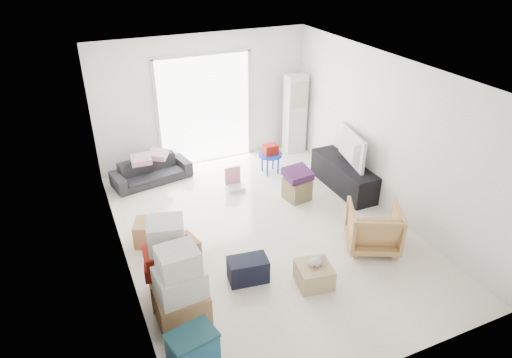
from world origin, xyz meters
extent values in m
cube|color=silver|center=(0.00, 0.00, -0.12)|extent=(4.50, 6.00, 0.24)
cube|color=white|center=(0.00, 0.00, 2.82)|extent=(4.50, 6.00, 0.24)
cube|color=white|center=(0.00, 3.12, 1.35)|extent=(4.50, 0.24, 2.70)
cube|color=white|center=(0.00, -3.12, 1.35)|extent=(4.50, 0.24, 2.70)
cube|color=white|center=(-2.37, 0.00, 1.35)|extent=(0.24, 6.00, 2.70)
cube|color=white|center=(2.37, 0.00, 1.35)|extent=(0.24, 6.00, 2.70)
cube|color=white|center=(0.00, 2.98, 1.15)|extent=(2.00, 0.01, 2.30)
cube|color=silver|center=(-1.00, 2.97, 1.15)|extent=(0.06, 0.04, 2.30)
cube|color=silver|center=(1.00, 2.97, 1.15)|extent=(0.06, 0.04, 2.30)
cube|color=silver|center=(0.00, 2.97, 2.30)|extent=(2.10, 0.04, 0.06)
cube|color=white|center=(1.95, 2.65, 0.88)|extent=(0.45, 0.30, 1.75)
cube|color=black|center=(2.00, 0.72, 0.27)|extent=(0.49, 1.63, 0.54)
imported|color=black|center=(2.00, 0.72, 0.62)|extent=(0.83, 1.19, 0.14)
imported|color=#29292F|center=(-1.33, 2.50, 0.30)|extent=(1.60, 0.73, 0.60)
cube|color=#B9878D|center=(-1.51, 2.45, 0.67)|extent=(0.41, 0.34, 0.13)
cube|color=#B9878D|center=(-1.16, 2.54, 0.66)|extent=(0.45, 0.43, 0.12)
imported|color=tan|center=(1.37, -1.06, 0.40)|extent=(1.02, 1.00, 0.80)
cube|color=navy|center=(-1.90, -2.20, 0.42)|extent=(0.56, 0.45, 0.28)
cube|color=#0C333D|center=(-1.90, -2.20, 0.58)|extent=(0.59, 0.47, 0.04)
cube|color=#9F7448|center=(-1.80, -1.41, 0.23)|extent=(0.63, 0.52, 0.47)
cube|color=white|center=(-1.80, -1.41, 0.65)|extent=(0.61, 0.51, 0.36)
cube|color=white|center=(-1.80, -1.41, 0.99)|extent=(0.49, 0.44, 0.31)
cube|color=#9F7448|center=(-1.80, -0.86, 0.22)|extent=(0.66, 0.66, 0.43)
cube|color=maroon|center=(-1.80, -0.86, 0.53)|extent=(0.72, 0.55, 0.19)
cube|color=maroon|center=(-1.80, -0.86, 0.71)|extent=(0.65, 0.44, 0.17)
cube|color=white|center=(-1.80, -0.86, 1.01)|extent=(0.54, 0.53, 0.41)
cube|color=#9F7448|center=(-1.77, 0.46, 0.19)|extent=(0.65, 0.60, 0.38)
cube|color=#9F7448|center=(-1.45, -0.18, 0.18)|extent=(0.51, 0.51, 0.35)
cube|color=black|center=(-0.73, -0.99, 0.18)|extent=(0.60, 0.41, 0.36)
cube|color=olive|center=(0.99, 0.72, 0.21)|extent=(0.47, 0.47, 0.41)
cube|color=#401D4A|center=(0.99, 0.72, 0.48)|extent=(0.46, 0.46, 0.14)
cylinder|color=#1335C0|center=(0.99, 1.88, 0.41)|extent=(0.50, 0.50, 0.04)
cylinder|color=#1335C0|center=(1.11, 2.01, 0.19)|extent=(0.04, 0.04, 0.39)
cylinder|color=#1335C0|center=(0.87, 2.01, 0.19)|extent=(0.04, 0.04, 0.39)
cylinder|color=#1335C0|center=(0.87, 1.76, 0.19)|extent=(0.04, 0.04, 0.39)
cylinder|color=#1335C0|center=(1.11, 1.76, 0.19)|extent=(0.04, 0.04, 0.39)
cube|color=maroon|center=(0.99, 1.88, 0.53)|extent=(0.28, 0.22, 0.20)
cube|color=silver|center=(0.06, 1.50, 0.04)|extent=(0.35, 0.31, 0.08)
cube|color=pink|center=(0.06, 1.62, 0.26)|extent=(0.31, 0.07, 0.36)
cube|color=tan|center=(0.09, -1.45, 0.16)|extent=(0.54, 0.54, 0.31)
ellipsoid|color=#B2ADA8|center=(0.09, -1.45, 0.37)|extent=(0.22, 0.15, 0.12)
cube|color=#B11323|center=(0.09, -1.45, 0.38)|extent=(0.18, 0.16, 0.03)
sphere|color=#B2ADA8|center=(0.21, -1.42, 0.41)|extent=(0.12, 0.12, 0.12)
camera|label=1|loc=(-2.69, -5.68, 4.39)|focal=32.00mm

